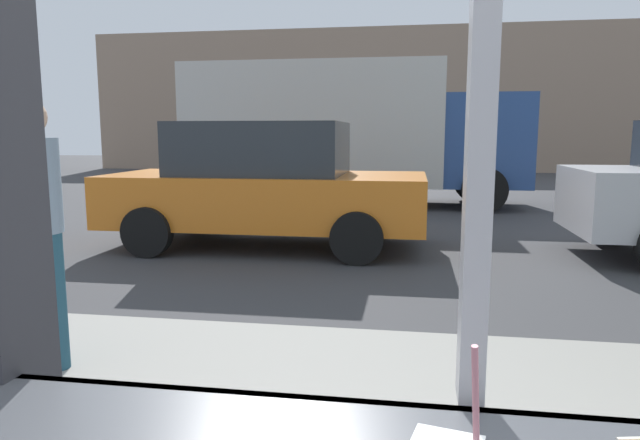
# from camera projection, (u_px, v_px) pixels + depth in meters

# --- Properties ---
(ground_plane) EXTENTS (60.00, 60.00, 0.00)m
(ground_plane) POSITION_uv_depth(u_px,v_px,m) (418.00, 233.00, 9.04)
(ground_plane) COLOR #38383A
(window_wall) EXTENTS (2.73, 0.20, 2.90)m
(window_wall) POSITION_uv_depth(u_px,v_px,m) (485.00, 25.00, 1.05)
(window_wall) COLOR #2D2D33
(window_wall) RESTS_ON ground
(building_facade_far) EXTENTS (28.00, 1.20, 5.88)m
(building_facade_far) POSITION_uv_depth(u_px,v_px,m) (417.00, 100.00, 23.92)
(building_facade_far) COLOR gray
(building_facade_far) RESTS_ON ground
(parked_car_orange) EXTENTS (4.27, 2.02, 1.70)m
(parked_car_orange) POSITION_uv_depth(u_px,v_px,m) (265.00, 184.00, 7.81)
(parked_car_orange) COLOR orange
(parked_car_orange) RESTS_ON ground
(box_truck) EXTENTS (7.27, 2.44, 3.03)m
(box_truck) POSITION_uv_depth(u_px,v_px,m) (347.00, 129.00, 12.55)
(box_truck) COLOR beige
(box_truck) RESTS_ON ground
(pedestrian) EXTENTS (0.32, 0.32, 1.63)m
(pedestrian) POSITION_uv_depth(u_px,v_px,m) (34.00, 217.00, 3.39)
(pedestrian) COLOR #21495C
(pedestrian) RESTS_ON sidewalk_strip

